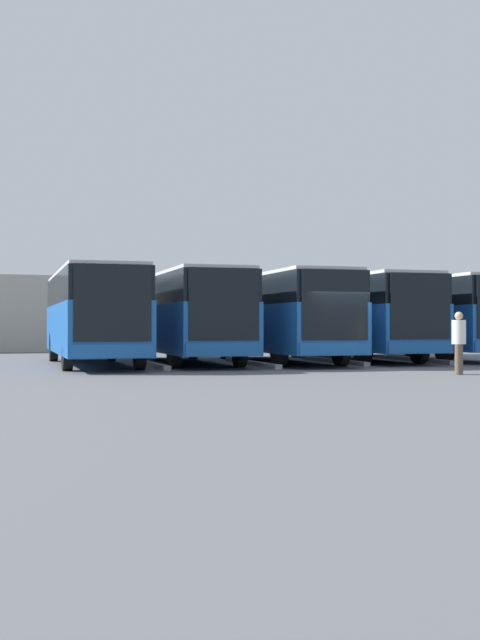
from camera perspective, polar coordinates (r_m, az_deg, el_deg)
name	(u,v)px	position (r m, az deg, el deg)	size (l,w,h in m)	color
ground_plane	(340,369)	(26.43, 7.15, -3.47)	(600.00, 600.00, 0.00)	#5B5B60
bus_0	(426,315)	(34.84, 13.06, 0.34)	(3.49, 11.38, 3.34)	#19519E
curb_divider_0	(412,359)	(32.50, 12.13, -2.75)	(0.24, 6.01, 0.15)	#9E9E99
bus_1	(352,315)	(32.96, 7.97, 0.38)	(3.49, 11.38, 3.34)	#19519E
curb_divider_1	(333,361)	(30.69, 6.60, -2.90)	(0.24, 6.01, 0.15)	#9E9E99
bus_2	(277,314)	(30.92, 2.68, 0.42)	(3.49, 11.38, 3.34)	#19519E
curb_divider_2	(251,363)	(28.73, 0.80, -3.07)	(0.24, 6.01, 0.15)	#9E9E99
bus_3	(185,314)	(30.25, -3.94, 0.44)	(3.49, 11.38, 3.34)	#19519E
curb_divider_3	(151,364)	(28.19, -6.38, -3.12)	(0.24, 6.01, 0.15)	#9E9E99
bus_4	(92,313)	(29.14, -10.47, 0.48)	(3.49, 11.38, 3.34)	#19519E
pedestrian	(459,341)	(24.04, 15.30, -1.43)	(0.57, 0.57, 1.82)	brown
station_building	(140,315)	(51.28, -7.11, 0.36)	(41.14, 14.93, 4.11)	#A8A399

